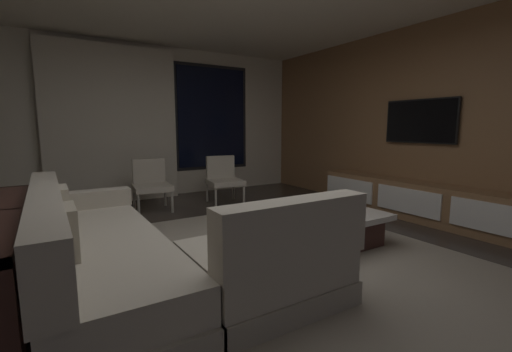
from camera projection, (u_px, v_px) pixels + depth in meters
floor at (248, 263)px, 3.19m from camera, size 9.20×9.20×0.00m
back_wall_with_window at (141, 123)px, 6.00m from camera, size 6.60×0.30×2.70m
media_wall at (442, 121)px, 4.60m from camera, size 0.12×7.80×2.70m
area_rug at (284, 259)px, 3.29m from camera, size 3.20×3.80×0.01m
sectional_couch at (142, 257)px, 2.58m from camera, size 1.98×2.50×0.82m
coffee_table at (318, 225)px, 3.77m from camera, size 1.16×1.16×0.36m
book_stack_on_coffee_table at (320, 205)px, 3.83m from camera, size 0.29×0.21×0.08m
accent_chair_near_window at (223, 177)px, 5.73m from camera, size 0.61×0.63×0.78m
accent_chair_by_curtain at (151, 182)px, 5.22m from camera, size 0.59×0.61×0.78m
media_console at (420, 202)px, 4.65m from camera, size 0.46×3.10×0.52m
mounted_tv at (420, 121)px, 4.75m from camera, size 0.05×1.06×0.61m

